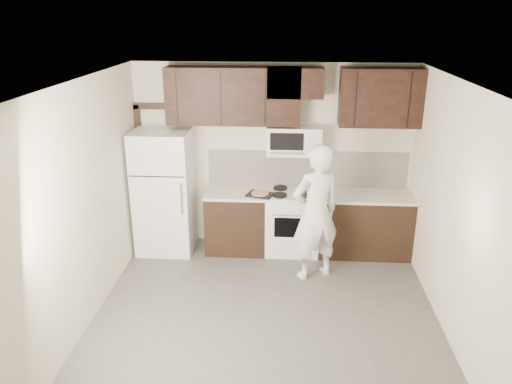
# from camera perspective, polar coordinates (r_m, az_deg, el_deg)

# --- Properties ---
(floor) EXTENTS (4.50, 4.50, 0.00)m
(floor) POSITION_cam_1_polar(r_m,az_deg,el_deg) (5.85, 0.99, -15.11)
(floor) COLOR #4D4B49
(floor) RESTS_ON ground
(back_wall) EXTENTS (4.00, 0.00, 4.00)m
(back_wall) POSITION_cam_1_polar(r_m,az_deg,el_deg) (7.31, 1.94, 4.04)
(back_wall) COLOR beige
(back_wall) RESTS_ON ground
(ceiling) EXTENTS (4.50, 4.50, 0.00)m
(ceiling) POSITION_cam_1_polar(r_m,az_deg,el_deg) (4.83, 1.18, 12.07)
(ceiling) COLOR white
(ceiling) RESTS_ON back_wall
(counter_run) EXTENTS (2.95, 0.64, 0.91)m
(counter_run) POSITION_cam_1_polar(r_m,az_deg,el_deg) (7.33, 6.49, -3.47)
(counter_run) COLOR black
(counter_run) RESTS_ON floor
(stove) EXTENTS (0.76, 0.66, 0.94)m
(stove) POSITION_cam_1_polar(r_m,az_deg,el_deg) (7.32, 4.12, -3.39)
(stove) COLOR white
(stove) RESTS_ON floor
(backsplash) EXTENTS (2.90, 0.02, 0.54)m
(backsplash) POSITION_cam_1_polar(r_m,az_deg,el_deg) (7.35, 5.82, 2.66)
(backsplash) COLOR silver
(backsplash) RESTS_ON counter_run
(upper_cabinets) EXTENTS (3.48, 0.35, 0.78)m
(upper_cabinets) POSITION_cam_1_polar(r_m,az_deg,el_deg) (6.94, 3.73, 11.02)
(upper_cabinets) COLOR black
(upper_cabinets) RESTS_ON back_wall
(microwave) EXTENTS (0.76, 0.42, 0.40)m
(microwave) POSITION_cam_1_polar(r_m,az_deg,el_deg) (7.05, 4.36, 5.90)
(microwave) COLOR white
(microwave) RESTS_ON upper_cabinets
(refrigerator) EXTENTS (0.80, 0.76, 1.80)m
(refrigerator) POSITION_cam_1_polar(r_m,az_deg,el_deg) (7.33, -10.41, 0.04)
(refrigerator) COLOR white
(refrigerator) RESTS_ON floor
(door_trim) EXTENTS (0.50, 0.08, 2.12)m
(door_trim) POSITION_cam_1_polar(r_m,az_deg,el_deg) (7.61, -12.71, 3.39)
(door_trim) COLOR black
(door_trim) RESTS_ON floor
(saucepan) EXTENTS (0.28, 0.17, 0.16)m
(saucepan) POSITION_cam_1_polar(r_m,az_deg,el_deg) (7.28, 5.66, 0.77)
(saucepan) COLOR silver
(saucepan) RESTS_ON stove
(baking_tray) EXTENTS (0.42, 0.37, 0.02)m
(baking_tray) POSITION_cam_1_polar(r_m,az_deg,el_deg) (7.04, 0.47, -0.29)
(baking_tray) COLOR black
(baking_tray) RESTS_ON counter_run
(pizza) EXTENTS (0.30, 0.30, 0.02)m
(pizza) POSITION_cam_1_polar(r_m,az_deg,el_deg) (7.03, 0.47, -0.15)
(pizza) COLOR beige
(pizza) RESTS_ON baking_tray
(person) EXTENTS (0.79, 0.69, 1.83)m
(person) POSITION_cam_1_polar(r_m,az_deg,el_deg) (6.47, 6.83, -2.40)
(person) COLOR white
(person) RESTS_ON floor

